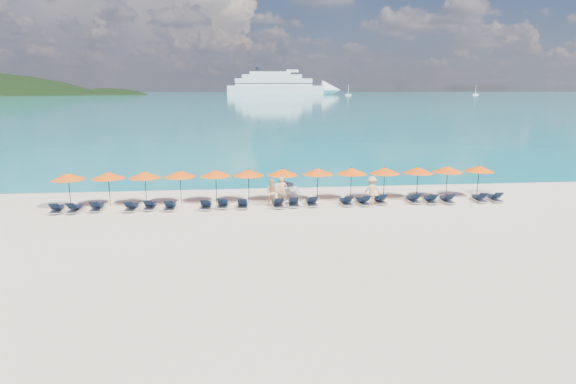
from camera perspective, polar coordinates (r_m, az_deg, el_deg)
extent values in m
plane|color=beige|center=(26.98, 0.67, -3.83)|extent=(1400.00, 1400.00, 0.00)
cube|color=#1FA9B2|center=(685.80, -5.93, 11.51)|extent=(1600.00, 1300.00, 0.01)
ellipsoid|color=black|center=(605.39, -20.27, 7.43)|extent=(162.00, 126.00, 85.50)
cube|color=silver|center=(592.21, -1.53, 11.98)|extent=(115.20, 22.21, 10.45)
cone|color=silver|center=(602.42, 5.17, 11.94)|extent=(23.25, 23.25, 22.99)
cube|color=silver|center=(592.07, -1.74, 12.89)|extent=(92.17, 18.81, 8.36)
cube|color=silver|center=(592.00, -1.95, 13.49)|extent=(71.45, 16.49, 5.23)
cube|color=silver|center=(591.93, -2.16, 13.90)|extent=(48.43, 13.09, 3.66)
cube|color=black|center=(592.05, -1.74, 12.74)|extent=(93.32, 19.03, 0.94)
cube|color=black|center=(592.10, -1.74, 13.09)|extent=(91.02, 18.59, 0.94)
cylinder|color=black|center=(591.09, -3.60, 14.29)|extent=(4.60, 4.60, 5.75)
cube|color=silver|center=(521.84, 7.16, 11.38)|extent=(6.07, 2.02, 1.62)
cylinder|color=silver|center=(521.80, 7.18, 11.95)|extent=(0.36, 0.36, 10.12)
cube|color=silver|center=(577.41, 21.33, 10.72)|extent=(6.05, 2.02, 1.61)
cylinder|color=silver|center=(577.38, 21.37, 11.24)|extent=(0.36, 0.36, 10.08)
cube|color=white|center=(34.91, -0.35, 0.34)|extent=(1.90, 2.33, 0.51)
cube|color=black|center=(34.69, -0.17, 0.90)|extent=(0.89, 1.03, 0.33)
cylinder|color=black|center=(35.24, -0.92, 1.30)|extent=(0.46, 0.32, 0.06)
imported|color=tan|center=(31.08, -0.70, 0.10)|extent=(0.73, 0.53, 1.88)
imported|color=tan|center=(30.79, -1.89, -0.10)|extent=(0.98, 0.73, 1.79)
imported|color=tan|center=(31.73, 9.88, 0.18)|extent=(1.24, 0.63, 1.88)
cylinder|color=black|center=(33.39, -24.47, 0.13)|extent=(0.05, 0.05, 2.20)
cone|color=#FB5509|center=(33.23, -24.61, 1.68)|extent=(2.10, 2.10, 0.42)
sphere|color=black|center=(33.19, -24.65, 2.05)|extent=(0.08, 0.08, 0.08)
cylinder|color=black|center=(32.87, -20.42, 0.28)|extent=(0.05, 0.05, 2.20)
cone|color=#FB5509|center=(32.70, -20.54, 1.86)|extent=(2.10, 2.10, 0.42)
sphere|color=black|center=(32.67, -20.57, 2.24)|extent=(0.08, 0.08, 0.08)
cylinder|color=black|center=(32.35, -16.51, 0.37)|extent=(0.05, 0.05, 2.20)
cone|color=#FB5509|center=(32.18, -16.61, 1.97)|extent=(2.10, 2.10, 0.42)
sphere|color=black|center=(32.14, -16.63, 2.36)|extent=(0.08, 0.08, 0.08)
cylinder|color=black|center=(32.15, -12.61, 0.51)|extent=(0.05, 0.05, 2.20)
cone|color=#FB5509|center=(31.98, -12.68, 2.12)|extent=(2.10, 2.10, 0.42)
sphere|color=black|center=(31.94, -12.70, 2.51)|extent=(0.08, 0.08, 0.08)
cylinder|color=black|center=(31.97, -8.50, 0.60)|extent=(0.05, 0.05, 2.20)
cone|color=#FB5509|center=(31.80, -8.56, 2.23)|extent=(2.10, 2.10, 0.42)
sphere|color=black|center=(31.76, -8.57, 2.62)|extent=(0.08, 0.08, 0.08)
cylinder|color=black|center=(31.92, -4.68, 0.68)|extent=(0.05, 0.05, 2.20)
cone|color=#FB5509|center=(31.75, -4.71, 2.31)|extent=(2.10, 2.10, 0.42)
sphere|color=black|center=(31.71, -4.72, 2.70)|extent=(0.08, 0.08, 0.08)
cylinder|color=black|center=(32.05, -0.65, 0.77)|extent=(0.05, 0.05, 2.20)
cone|color=#FB5509|center=(31.88, -0.65, 2.39)|extent=(2.10, 2.10, 0.42)
sphere|color=black|center=(31.85, -0.66, 2.78)|extent=(0.08, 0.08, 0.08)
cylinder|color=black|center=(32.36, 3.52, 0.86)|extent=(0.05, 0.05, 2.20)
cone|color=#FB5509|center=(32.19, 3.55, 2.46)|extent=(2.10, 2.10, 0.42)
sphere|color=black|center=(32.15, 3.55, 2.85)|extent=(0.08, 0.08, 0.08)
cylinder|color=black|center=(32.74, 7.48, 0.91)|extent=(0.05, 0.05, 2.20)
cone|color=#FB5509|center=(32.57, 7.52, 2.50)|extent=(2.10, 2.10, 0.42)
sphere|color=black|center=(32.54, 7.53, 2.88)|extent=(0.08, 0.08, 0.08)
cylinder|color=black|center=(33.27, 11.32, 0.96)|extent=(0.05, 0.05, 2.20)
cone|color=#FB5509|center=(33.11, 11.38, 2.52)|extent=(2.10, 2.10, 0.42)
sphere|color=black|center=(33.07, 11.40, 2.89)|extent=(0.08, 0.08, 0.08)
cylinder|color=black|center=(33.97, 15.08, 1.00)|extent=(0.05, 0.05, 2.20)
cone|color=#FB5509|center=(33.81, 15.16, 2.53)|extent=(2.10, 2.10, 0.42)
sphere|color=black|center=(33.77, 15.18, 2.90)|extent=(0.08, 0.08, 0.08)
cylinder|color=black|center=(34.91, 18.31, 1.10)|extent=(0.05, 0.05, 2.20)
cone|color=#FB5509|center=(34.76, 18.41, 2.58)|extent=(2.10, 2.10, 0.42)
sphere|color=black|center=(34.72, 18.43, 2.94)|extent=(0.08, 0.08, 0.08)
cylinder|color=black|center=(35.97, 21.59, 1.17)|extent=(0.05, 0.05, 2.20)
cone|color=#FB5509|center=(35.82, 21.71, 2.61)|extent=(2.10, 2.10, 0.42)
sphere|color=black|center=(35.79, 21.73, 2.96)|extent=(0.08, 0.08, 0.08)
cube|color=silver|center=(32.66, -25.68, -1.96)|extent=(0.79, 1.76, 0.06)
cube|color=black|center=(32.87, -25.60, -1.59)|extent=(0.66, 1.15, 0.04)
cube|color=black|center=(32.05, -25.97, -1.49)|extent=(0.60, 0.59, 0.43)
cube|color=silver|center=(32.30, -23.91, -1.95)|extent=(0.72, 1.73, 0.06)
cube|color=black|center=(32.49, -23.78, -1.57)|extent=(0.61, 1.13, 0.04)
cube|color=black|center=(31.72, -24.32, -1.47)|extent=(0.58, 0.57, 0.43)
cube|color=silver|center=(32.14, -21.68, -1.83)|extent=(0.68, 1.72, 0.06)
cube|color=black|center=(32.34, -21.61, -1.45)|extent=(0.59, 1.12, 0.04)
cube|color=black|center=(31.53, -21.97, -1.35)|extent=(0.57, 0.56, 0.43)
cube|color=silver|center=(31.44, -18.05, -1.86)|extent=(0.73, 1.74, 0.06)
cube|color=black|center=(31.64, -17.95, -1.47)|extent=(0.62, 1.13, 0.04)
cube|color=black|center=(30.83, -18.37, -1.37)|extent=(0.59, 0.57, 0.43)
cube|color=silver|center=(31.44, -16.00, -1.73)|extent=(0.63, 1.71, 0.06)
cube|color=black|center=(31.64, -15.94, -1.34)|extent=(0.56, 1.10, 0.04)
cube|color=black|center=(30.82, -16.23, -1.23)|extent=(0.55, 0.54, 0.43)
cube|color=silver|center=(31.01, -13.78, -1.79)|extent=(0.62, 1.70, 0.06)
cube|color=black|center=(31.22, -13.74, -1.40)|extent=(0.55, 1.10, 0.04)
cube|color=black|center=(30.39, -13.96, -1.29)|extent=(0.55, 0.54, 0.43)
cube|color=silver|center=(30.79, -9.69, -1.71)|extent=(0.69, 1.72, 0.06)
cube|color=black|center=(31.00, -9.65, -1.31)|extent=(0.59, 1.12, 0.04)
cube|color=black|center=(30.16, -9.82, -1.21)|extent=(0.57, 0.56, 0.43)
cube|color=silver|center=(30.94, -7.71, -1.58)|extent=(0.73, 1.74, 0.06)
cube|color=black|center=(31.14, -7.68, -1.19)|extent=(0.62, 1.13, 0.04)
cube|color=black|center=(30.31, -7.83, -1.08)|extent=(0.58, 0.57, 0.43)
cube|color=silver|center=(30.74, -5.41, -1.61)|extent=(0.71, 1.73, 0.06)
cube|color=black|center=(30.94, -5.40, -1.22)|extent=(0.61, 1.13, 0.04)
cube|color=black|center=(30.11, -5.47, -1.11)|extent=(0.58, 0.57, 0.43)
cube|color=silver|center=(30.76, -1.23, -1.55)|extent=(0.74, 1.74, 0.06)
cube|color=black|center=(30.97, -1.30, -1.15)|extent=(0.63, 1.14, 0.04)
cube|color=black|center=(30.14, -1.07, -1.04)|extent=(0.59, 0.58, 0.43)
cube|color=silver|center=(31.04, 0.65, -1.42)|extent=(0.73, 1.74, 0.06)
cube|color=black|center=(31.25, 0.63, -1.03)|extent=(0.62, 1.13, 0.04)
cube|color=black|center=(30.41, 0.70, -0.92)|extent=(0.59, 0.57, 0.43)
cube|color=silver|center=(31.23, 2.80, -1.35)|extent=(0.63, 1.70, 0.06)
cube|color=black|center=(31.43, 2.73, -0.96)|extent=(0.56, 1.10, 0.04)
cube|color=black|center=(30.61, 2.97, -0.85)|extent=(0.55, 0.54, 0.43)
cube|color=silver|center=(31.54, 6.87, -1.29)|extent=(0.67, 1.72, 0.06)
cube|color=black|center=(31.74, 6.77, -0.91)|extent=(0.58, 1.11, 0.04)
cube|color=black|center=(30.93, 7.14, -0.79)|extent=(0.56, 0.55, 0.43)
cube|color=silver|center=(31.79, 8.85, -1.24)|extent=(0.79, 1.75, 0.06)
cube|color=black|center=(31.98, 8.71, -0.86)|extent=(0.66, 1.15, 0.04)
cube|color=black|center=(31.20, 9.23, -0.74)|extent=(0.60, 0.59, 0.43)
cube|color=silver|center=(32.38, 10.79, -1.07)|extent=(0.63, 1.70, 0.06)
cube|color=black|center=(32.58, 10.67, -0.69)|extent=(0.56, 1.10, 0.04)
cube|color=black|center=(31.78, 11.10, -0.57)|extent=(0.55, 0.54, 0.43)
cube|color=silver|center=(33.06, 14.57, -0.98)|extent=(0.63, 1.71, 0.06)
cube|color=black|center=(33.25, 14.44, -0.61)|extent=(0.56, 1.10, 0.04)
cube|color=black|center=(32.47, 14.94, -0.49)|extent=(0.55, 0.54, 0.43)
cube|color=silver|center=(33.24, 16.48, -1.02)|extent=(0.76, 1.75, 0.06)
cube|color=black|center=(33.43, 16.37, -0.65)|extent=(0.64, 1.14, 0.04)
cube|color=black|center=(32.64, 16.81, -0.54)|extent=(0.59, 0.58, 0.43)
cube|color=silver|center=(33.63, 18.26, -0.98)|extent=(0.71, 1.73, 0.06)
cube|color=black|center=(33.83, 18.13, -0.62)|extent=(0.61, 1.13, 0.04)
cube|color=black|center=(33.05, 18.65, -0.50)|extent=(0.58, 0.57, 0.43)
cube|color=silver|center=(34.72, 21.67, -0.83)|extent=(0.75, 1.74, 0.06)
cube|color=black|center=(34.91, 21.53, -0.48)|extent=(0.64, 1.14, 0.04)
cube|color=black|center=(34.14, 22.08, -0.37)|extent=(0.59, 0.58, 0.43)
cube|color=silver|center=(35.26, 23.20, -0.77)|extent=(0.77, 1.75, 0.06)
cube|color=black|center=(35.45, 23.06, -0.43)|extent=(0.65, 1.15, 0.04)
cube|color=black|center=(34.69, 23.62, -0.31)|extent=(0.60, 0.59, 0.43)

